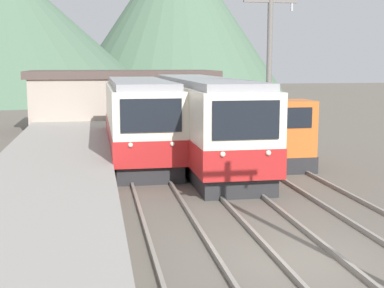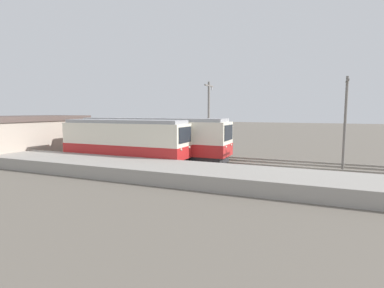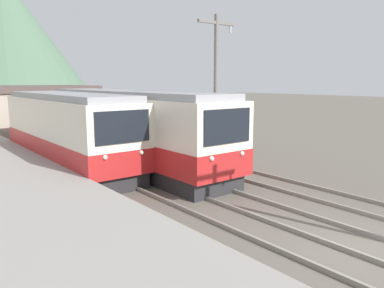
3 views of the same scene
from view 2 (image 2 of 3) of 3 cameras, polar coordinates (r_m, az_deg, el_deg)
name	(u,v)px [view 2 (image 2 of 3)]	position (r m, az deg, el deg)	size (l,w,h in m)	color
ground_plane	(296,170)	(24.23, 19.27, -4.75)	(200.00, 200.00, 0.00)	#665E54
platform_left	(289,182)	(18.03, 17.97, -6.98)	(4.50, 54.00, 0.89)	gray
track_left	(294,176)	(21.67, 18.81, -5.82)	(1.54, 60.00, 0.14)	gray
track_center	(297,169)	(24.41, 19.31, -4.51)	(1.54, 60.00, 0.14)	gray
track_right	(299,163)	(27.36, 19.73, -3.39)	(1.54, 60.00, 0.14)	gray
commuter_train_left	(125,143)	(26.21, -12.60, 0.12)	(2.84, 11.37, 3.77)	#28282B
commuter_train_center	(152,140)	(27.99, -7.60, 0.68)	(2.84, 14.76, 3.87)	#28282B
shunting_locomotive	(178,144)	(30.13, -2.76, 0.01)	(2.40, 5.37, 3.00)	#28282B
catenary_mast_near	(345,119)	(25.55, 27.16, 4.20)	(2.00, 0.20, 7.10)	slate
catenary_mast_mid	(209,118)	(27.09, 3.21, 4.95)	(2.00, 0.20, 7.10)	slate
station_building	(24,136)	(34.67, -29.43, 1.39)	(12.60, 6.30, 4.01)	#AD9E8E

